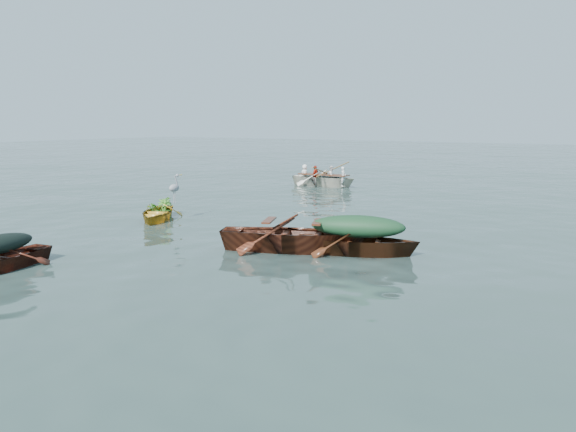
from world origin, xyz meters
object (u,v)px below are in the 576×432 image
object	(u,v)px
open_wooden_boat	(293,251)
rowed_boat	(323,186)
yellow_dinghy	(157,220)
green_tarp_boat	(357,254)
heron	(174,193)

from	to	relation	value
open_wooden_boat	rowed_boat	world-z (taller)	open_wooden_boat
yellow_dinghy	green_tarp_boat	size ratio (longest dim) A/B	0.75
heron	open_wooden_boat	bearing A→B (deg)	-49.36
yellow_dinghy	rowed_boat	bearing A→B (deg)	57.70
green_tarp_boat	open_wooden_boat	distance (m)	1.52
open_wooden_boat	rowed_boat	bearing A→B (deg)	3.52
rowed_boat	heron	bearing A→B (deg)	-178.73
open_wooden_boat	heron	world-z (taller)	heron
yellow_dinghy	open_wooden_boat	world-z (taller)	open_wooden_boat
rowed_boat	green_tarp_boat	bearing A→B (deg)	-149.01
green_tarp_boat	heron	world-z (taller)	heron
yellow_dinghy	heron	xyz separation A→B (m)	(0.44, 0.34, 0.86)
rowed_boat	heron	size ratio (longest dim) A/B	4.82
yellow_dinghy	heron	world-z (taller)	heron
green_tarp_boat	open_wooden_boat	xyz separation A→B (m)	(-1.43, -0.51, 0.00)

